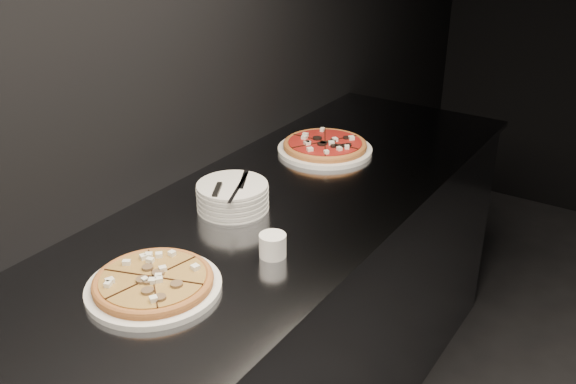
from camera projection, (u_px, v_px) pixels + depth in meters
The scene contains 7 objects.
wall_left at pixel (158, 36), 1.88m from camera, with size 0.02×5.00×2.80m, color black.
counter at pixel (266, 337), 2.10m from camera, with size 0.74×2.44×0.92m.
pizza_mushroom at pixel (153, 283), 1.53m from camera, with size 0.37×0.37×0.04m.
pizza_tomato at pixel (325, 146), 2.33m from camera, with size 0.34×0.34×0.04m.
plate_stack at pixel (233, 196), 1.91m from camera, with size 0.21×0.21×0.08m.
cutlery at pixel (231, 186), 1.88m from camera, with size 0.09×0.22×0.01m.
ramekin at pixel (273, 245), 1.67m from camera, with size 0.07×0.07×0.06m.
Camera 1 is at (-1.14, -1.37, 1.80)m, focal length 40.00 mm.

